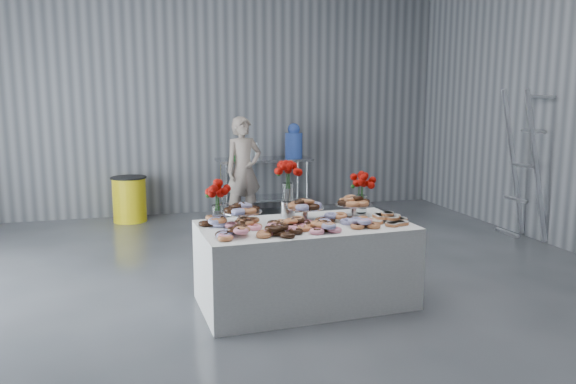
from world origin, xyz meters
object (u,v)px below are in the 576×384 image
stepladder (524,166)px  person (244,170)px  water_jug (294,142)px  prep_table (264,176)px  display_table (305,264)px  trash_barrel (129,199)px

stepladder → person: bearing=148.0°
person → stepladder: 3.89m
water_jug → stepladder: size_ratio=0.28×
prep_table → water_jug: bearing=-0.0°
display_table → water_jug: bearing=74.7°
trash_barrel → prep_table: bearing=0.0°
trash_barrel → stepladder: size_ratio=0.34×
display_table → prep_table: size_ratio=1.27×
display_table → prep_table: bearing=81.6°
person → trash_barrel: person is taller
water_jug → trash_barrel: bearing=180.0°
person → trash_barrel: (-1.66, 0.55, -0.45)m
water_jug → trash_barrel: water_jug is taller
display_table → stepladder: 3.75m
prep_table → trash_barrel: prep_table is taller
water_jug → person: size_ratio=0.35×
trash_barrel → person: bearing=-18.4°
person → stepladder: stepladder is taller
display_table → person: person is taller
display_table → prep_table: prep_table is taller
display_table → prep_table: (0.59, 3.97, 0.24)m
prep_table → water_jug: size_ratio=2.71×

